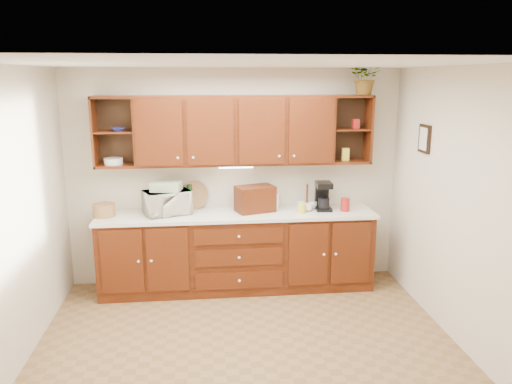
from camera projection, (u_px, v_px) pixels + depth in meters
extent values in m
plane|color=brown|center=(248.00, 350.00, 4.66)|extent=(4.00, 4.00, 0.00)
plane|color=white|center=(247.00, 64.00, 4.08)|extent=(4.00, 4.00, 0.00)
plane|color=beige|center=(235.00, 178.00, 6.06)|extent=(4.00, 0.00, 4.00)
plane|color=beige|center=(10.00, 224.00, 4.16)|extent=(0.00, 3.50, 3.50)
plane|color=beige|center=(465.00, 210.00, 4.58)|extent=(0.00, 3.50, 3.50)
cube|color=#331205|center=(237.00, 252.00, 5.96)|extent=(3.20, 0.60, 0.90)
cube|color=silver|center=(237.00, 214.00, 5.85)|extent=(3.24, 0.64, 0.04)
cube|color=#331205|center=(235.00, 130.00, 5.77)|extent=(2.30, 0.33, 0.80)
cube|color=black|center=(116.00, 130.00, 5.78)|extent=(0.45, 0.02, 0.80)
cube|color=black|center=(347.00, 128.00, 6.06)|extent=(0.45, 0.02, 0.80)
cube|color=#331205|center=(114.00, 132.00, 5.63)|extent=(0.43, 0.30, 0.02)
cube|color=#331205|center=(351.00, 129.00, 5.91)|extent=(0.43, 0.30, 0.02)
cube|color=#331205|center=(352.00, 96.00, 5.83)|extent=(0.45, 0.33, 0.03)
cube|color=white|center=(236.00, 167.00, 5.82)|extent=(0.40, 0.05, 0.02)
cube|color=black|center=(425.00, 139.00, 5.32)|extent=(0.03, 0.24, 0.30)
cylinder|color=#A77345|center=(104.00, 210.00, 5.68)|extent=(0.29, 0.29, 0.15)
imported|color=silver|center=(167.00, 202.00, 5.77)|extent=(0.60, 0.51, 0.28)
cube|color=#DBCC67|center=(166.00, 186.00, 5.72)|extent=(0.37, 0.30, 0.10)
cylinder|color=black|center=(190.00, 197.00, 5.93)|extent=(0.07, 0.07, 0.31)
cylinder|color=#A77345|center=(194.00, 208.00, 6.03)|extent=(0.35, 0.14, 0.34)
cube|color=#331205|center=(255.00, 199.00, 5.87)|extent=(0.50, 0.39, 0.31)
cylinder|color=#331205|center=(307.00, 197.00, 5.97)|extent=(0.02, 0.02, 0.31)
cylinder|color=#331205|center=(307.00, 209.00, 6.00)|extent=(0.12, 0.12, 0.02)
imported|color=white|center=(312.00, 205.00, 6.03)|extent=(0.15, 0.15, 0.09)
imported|color=white|center=(301.00, 205.00, 6.03)|extent=(0.15, 0.15, 0.09)
imported|color=white|center=(308.00, 207.00, 5.91)|extent=(0.15, 0.15, 0.09)
cylinder|color=#A11917|center=(345.00, 205.00, 5.90)|extent=(0.14, 0.14, 0.16)
cylinder|color=white|center=(275.00, 202.00, 5.96)|extent=(0.11, 0.11, 0.19)
cylinder|color=gold|center=(302.00, 208.00, 5.83)|extent=(0.10, 0.10, 0.11)
cube|color=black|center=(323.00, 208.00, 5.97)|extent=(0.19, 0.25, 0.04)
cube|color=black|center=(322.00, 195.00, 6.02)|extent=(0.17, 0.06, 0.29)
cube|color=black|center=(324.00, 185.00, 5.90)|extent=(0.19, 0.25, 0.06)
cylinder|color=black|center=(324.00, 203.00, 5.93)|extent=(0.14, 0.14, 0.13)
imported|color=navy|center=(118.00, 129.00, 5.62)|extent=(0.20, 0.20, 0.04)
cylinder|color=white|center=(113.00, 161.00, 5.70)|extent=(0.28, 0.28, 0.07)
cube|color=gold|center=(345.00, 154.00, 5.96)|extent=(0.09, 0.07, 0.15)
cube|color=#A11917|center=(356.00, 124.00, 5.88)|extent=(0.08, 0.07, 0.11)
imported|color=#999999|center=(366.00, 77.00, 5.73)|extent=(0.42, 0.38, 0.40)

